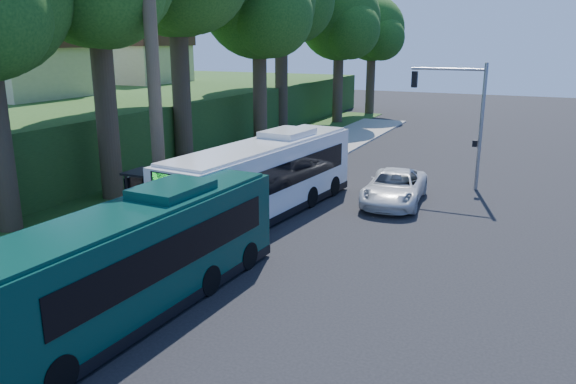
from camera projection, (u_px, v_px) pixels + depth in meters
The scene contains 14 objects.
ground at pixel (334, 230), 24.84m from camera, with size 140.00×140.00×0.00m, color black.
sidewalk at pixel (196, 209), 27.78m from camera, with size 4.50×70.00×0.12m, color gray.
red_curb at pixel (188, 241), 23.34m from camera, with size 0.25×30.00×0.13m, color maroon.
grass_verge at pixel (164, 177), 34.47m from camera, with size 8.00×70.00×0.06m, color #234719.
bus_shelter at pixel (158, 188), 24.80m from camera, with size 3.20×1.51×2.55m.
stop_sign_pole at pixel (162, 199), 22.10m from camera, with size 0.35×0.06×3.17m.
traffic_signal_pole at pixel (463, 110), 30.91m from camera, with size 4.10×0.30×7.00m.
hillside_backdrop at pixel (108, 109), 48.07m from camera, with size 24.00×60.00×8.80m.
tree_2 at pixel (260, 7), 40.91m from camera, with size 8.82×8.40×15.12m.
tree_4 at pixel (340, 23), 54.92m from camera, with size 8.40×8.00×14.14m.
tree_5 at pixel (373, 32), 61.73m from camera, with size 7.35×7.00×12.86m.
white_bus at pixel (266, 177), 26.60m from camera, with size 4.04×13.10×3.84m.
teal_bus at pixel (135, 259), 16.88m from camera, with size 3.19×12.36×3.65m.
pickup at pixel (394, 187), 28.82m from camera, with size 2.75×5.97×1.66m, color silver.
Camera 1 is at (8.02, -22.21, 8.14)m, focal length 35.00 mm.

